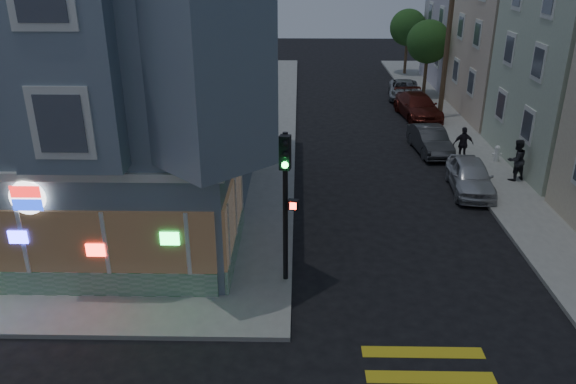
{
  "coord_description": "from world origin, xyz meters",
  "views": [
    {
      "loc": [
        3.18,
        -10.34,
        9.73
      ],
      "look_at": [
        2.85,
        6.43,
        2.53
      ],
      "focal_mm": 35.0,
      "sensor_mm": 36.0,
      "label": 1
    }
  ],
  "objects_px": {
    "street_tree_far": "(408,28)",
    "parked_car_a": "(470,176)",
    "utility_pole": "(448,42)",
    "parked_car_b": "(430,140)",
    "parked_car_d": "(404,90)",
    "fire_hydrant": "(497,153)",
    "pedestrian_a": "(516,160)",
    "traffic_signal": "(286,185)",
    "parked_car_c": "(418,106)",
    "pedestrian_b": "(463,144)",
    "street_tree_near": "(428,42)"
  },
  "relations": [
    {
      "from": "pedestrian_a",
      "to": "traffic_signal",
      "type": "height_order",
      "value": "traffic_signal"
    },
    {
      "from": "parked_car_b",
      "to": "traffic_signal",
      "type": "relative_size",
      "value": 0.85
    },
    {
      "from": "street_tree_near",
      "to": "pedestrian_b",
      "type": "distance_m",
      "value": 14.2
    },
    {
      "from": "parked_car_d",
      "to": "parked_car_c",
      "type": "bearing_deg",
      "value": -82.48
    },
    {
      "from": "street_tree_far",
      "to": "pedestrian_b",
      "type": "bearing_deg",
      "value": -92.36
    },
    {
      "from": "traffic_signal",
      "to": "pedestrian_b",
      "type": "bearing_deg",
      "value": 64.23
    },
    {
      "from": "street_tree_far",
      "to": "fire_hydrant",
      "type": "relative_size",
      "value": 6.55
    },
    {
      "from": "pedestrian_a",
      "to": "parked_car_a",
      "type": "height_order",
      "value": "pedestrian_a"
    },
    {
      "from": "utility_pole",
      "to": "pedestrian_a",
      "type": "distance_m",
      "value": 11.05
    },
    {
      "from": "street_tree_far",
      "to": "parked_car_d",
      "type": "distance_m",
      "value": 9.06
    },
    {
      "from": "pedestrian_b",
      "to": "parked_car_c",
      "type": "distance_m",
      "value": 8.4
    },
    {
      "from": "parked_car_a",
      "to": "parked_car_c",
      "type": "distance_m",
      "value": 11.92
    },
    {
      "from": "parked_car_c",
      "to": "traffic_signal",
      "type": "distance_m",
      "value": 21.32
    },
    {
      "from": "street_tree_far",
      "to": "parked_car_b",
      "type": "bearing_deg",
      "value": -96.06
    },
    {
      "from": "parked_car_a",
      "to": "parked_car_c",
      "type": "xyz_separation_m",
      "value": [
        0.0,
        11.92,
        0.03
      ]
    },
    {
      "from": "parked_car_a",
      "to": "parked_car_b",
      "type": "distance_m",
      "value": 5.24
    },
    {
      "from": "street_tree_near",
      "to": "utility_pole",
      "type": "bearing_deg",
      "value": -91.91
    },
    {
      "from": "pedestrian_a",
      "to": "parked_car_b",
      "type": "distance_m",
      "value": 5.11
    },
    {
      "from": "fire_hydrant",
      "to": "street_tree_near",
      "type": "bearing_deg",
      "value": 93.29
    },
    {
      "from": "street_tree_near",
      "to": "street_tree_far",
      "type": "distance_m",
      "value": 8.0
    },
    {
      "from": "pedestrian_a",
      "to": "fire_hydrant",
      "type": "relative_size",
      "value": 2.36
    },
    {
      "from": "parked_car_a",
      "to": "traffic_signal",
      "type": "distance_m",
      "value": 11.35
    },
    {
      "from": "traffic_signal",
      "to": "pedestrian_a",
      "type": "bearing_deg",
      "value": 51.92
    },
    {
      "from": "fire_hydrant",
      "to": "parked_car_c",
      "type": "bearing_deg",
      "value": 105.31
    },
    {
      "from": "parked_car_a",
      "to": "traffic_signal",
      "type": "xyz_separation_m",
      "value": [
        -7.88,
        -7.7,
        2.71
      ]
    },
    {
      "from": "parked_car_d",
      "to": "traffic_signal",
      "type": "xyz_separation_m",
      "value": [
        -7.88,
        -24.83,
        2.8
      ]
    },
    {
      "from": "street_tree_far",
      "to": "fire_hydrant",
      "type": "distance_m",
      "value": 22.17
    },
    {
      "from": "parked_car_d",
      "to": "fire_hydrant",
      "type": "bearing_deg",
      "value": -72.88
    },
    {
      "from": "parked_car_d",
      "to": "fire_hydrant",
      "type": "xyz_separation_m",
      "value": [
        2.3,
        -13.6,
        -0.05
      ]
    },
    {
      "from": "parked_car_c",
      "to": "parked_car_d",
      "type": "bearing_deg",
      "value": 83.26
    },
    {
      "from": "pedestrian_a",
      "to": "pedestrian_b",
      "type": "relative_size",
      "value": 1.11
    },
    {
      "from": "utility_pole",
      "to": "parked_car_b",
      "type": "height_order",
      "value": "utility_pole"
    },
    {
      "from": "street_tree_far",
      "to": "fire_hydrant",
      "type": "height_order",
      "value": "street_tree_far"
    },
    {
      "from": "street_tree_far",
      "to": "parked_car_a",
      "type": "relative_size",
      "value": 1.27
    },
    {
      "from": "street_tree_far",
      "to": "parked_car_a",
      "type": "bearing_deg",
      "value": -93.38
    },
    {
      "from": "fire_hydrant",
      "to": "traffic_signal",
      "type": "bearing_deg",
      "value": -132.21
    },
    {
      "from": "pedestrian_b",
      "to": "fire_hydrant",
      "type": "height_order",
      "value": "pedestrian_b"
    },
    {
      "from": "utility_pole",
      "to": "street_tree_near",
      "type": "xyz_separation_m",
      "value": [
        0.2,
        6.0,
        -0.86
      ]
    },
    {
      "from": "street_tree_far",
      "to": "parked_car_d",
      "type": "relative_size",
      "value": 1.18
    },
    {
      "from": "street_tree_near",
      "to": "parked_car_c",
      "type": "distance_m",
      "value": 6.53
    },
    {
      "from": "utility_pole",
      "to": "parked_car_b",
      "type": "relative_size",
      "value": 2.19
    },
    {
      "from": "parked_car_b",
      "to": "traffic_signal",
      "type": "height_order",
      "value": "traffic_signal"
    },
    {
      "from": "pedestrian_b",
      "to": "traffic_signal",
      "type": "height_order",
      "value": "traffic_signal"
    },
    {
      "from": "utility_pole",
      "to": "parked_car_d",
      "type": "xyz_separation_m",
      "value": [
        -1.3,
        5.7,
        -4.17
      ]
    },
    {
      "from": "utility_pole",
      "to": "pedestrian_a",
      "type": "height_order",
      "value": "utility_pole"
    },
    {
      "from": "street_tree_far",
      "to": "pedestrian_b",
      "type": "height_order",
      "value": "street_tree_far"
    },
    {
      "from": "parked_car_b",
      "to": "parked_car_c",
      "type": "height_order",
      "value": "parked_car_c"
    },
    {
      "from": "street_tree_far",
      "to": "parked_car_a",
      "type": "xyz_separation_m",
      "value": [
        -1.5,
        -25.42,
        -3.22
      ]
    },
    {
      "from": "street_tree_far",
      "to": "parked_car_b",
      "type": "relative_size",
      "value": 1.29
    },
    {
      "from": "parked_car_d",
      "to": "traffic_signal",
      "type": "distance_m",
      "value": 26.2
    }
  ]
}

